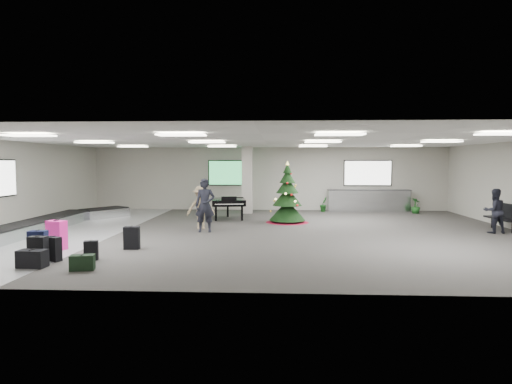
{
  "coord_description": "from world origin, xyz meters",
  "views": [
    {
      "loc": [
        0.45,
        -14.84,
        2.45
      ],
      "look_at": [
        -0.34,
        1.0,
        1.34
      ],
      "focal_mm": 30.0,
      "sensor_mm": 36.0,
      "label": 1
    }
  ],
  "objects_px": {
    "baggage_carousel": "(45,225)",
    "christmas_tree": "(287,201)",
    "grand_piano": "(228,202)",
    "traveler_bench": "(494,211)",
    "potted_plant_right": "(416,206)",
    "bench": "(505,215)",
    "potted_plant_left": "(324,204)",
    "service_counter": "(369,200)",
    "pink_suitcase": "(57,235)",
    "traveler_a": "(205,205)",
    "traveler_b": "(201,207)"
  },
  "relations": [
    {
      "from": "baggage_carousel",
      "to": "christmas_tree",
      "type": "distance_m",
      "value": 9.08
    },
    {
      "from": "grand_piano",
      "to": "traveler_bench",
      "type": "distance_m",
      "value": 10.08
    },
    {
      "from": "potted_plant_right",
      "to": "bench",
      "type": "bearing_deg",
      "value": -73.04
    },
    {
      "from": "grand_piano",
      "to": "bench",
      "type": "relative_size",
      "value": 1.27
    },
    {
      "from": "christmas_tree",
      "to": "bench",
      "type": "relative_size",
      "value": 1.6
    },
    {
      "from": "christmas_tree",
      "to": "potted_plant_left",
      "type": "height_order",
      "value": "christmas_tree"
    },
    {
      "from": "service_counter",
      "to": "potted_plant_left",
      "type": "distance_m",
      "value": 2.28
    },
    {
      "from": "bench",
      "to": "traveler_bench",
      "type": "height_order",
      "value": "traveler_bench"
    },
    {
      "from": "grand_piano",
      "to": "potted_plant_left",
      "type": "height_order",
      "value": "grand_piano"
    },
    {
      "from": "pink_suitcase",
      "to": "traveler_bench",
      "type": "xyz_separation_m",
      "value": [
        13.63,
        3.49,
        0.36
      ]
    },
    {
      "from": "traveler_a",
      "to": "traveler_b",
      "type": "xyz_separation_m",
      "value": [
        -0.27,
        0.69,
        -0.15
      ]
    },
    {
      "from": "traveler_bench",
      "to": "bench",
      "type": "bearing_deg",
      "value": -144.19
    },
    {
      "from": "traveler_a",
      "to": "traveler_bench",
      "type": "xyz_separation_m",
      "value": [
        10.0,
        0.26,
        -0.17
      ]
    },
    {
      "from": "christmas_tree",
      "to": "potted_plant_right",
      "type": "relative_size",
      "value": 3.36
    },
    {
      "from": "grand_piano",
      "to": "potted_plant_left",
      "type": "bearing_deg",
      "value": 25.61
    },
    {
      "from": "christmas_tree",
      "to": "baggage_carousel",
      "type": "bearing_deg",
      "value": -163.67
    },
    {
      "from": "baggage_carousel",
      "to": "service_counter",
      "type": "height_order",
      "value": "service_counter"
    },
    {
      "from": "bench",
      "to": "christmas_tree",
      "type": "bearing_deg",
      "value": 162.99
    },
    {
      "from": "bench",
      "to": "traveler_b",
      "type": "relative_size",
      "value": 0.99
    },
    {
      "from": "pink_suitcase",
      "to": "traveler_b",
      "type": "bearing_deg",
      "value": 67.63
    },
    {
      "from": "christmas_tree",
      "to": "grand_piano",
      "type": "bearing_deg",
      "value": 160.48
    },
    {
      "from": "potted_plant_left",
      "to": "traveler_a",
      "type": "bearing_deg",
      "value": -126.7
    },
    {
      "from": "service_counter",
      "to": "grand_piano",
      "type": "xyz_separation_m",
      "value": [
        -6.65,
        -3.3,
        0.18
      ]
    },
    {
      "from": "pink_suitcase",
      "to": "grand_piano",
      "type": "distance_m",
      "value": 7.81
    },
    {
      "from": "traveler_bench",
      "to": "potted_plant_right",
      "type": "height_order",
      "value": "traveler_bench"
    },
    {
      "from": "baggage_carousel",
      "to": "grand_piano",
      "type": "relative_size",
      "value": 4.89
    },
    {
      "from": "baggage_carousel",
      "to": "traveler_a",
      "type": "distance_m",
      "value": 5.81
    },
    {
      "from": "traveler_b",
      "to": "potted_plant_left",
      "type": "xyz_separation_m",
      "value": [
        5.09,
        5.77,
        -0.42
      ]
    },
    {
      "from": "grand_piano",
      "to": "traveler_a",
      "type": "height_order",
      "value": "traveler_a"
    },
    {
      "from": "christmas_tree",
      "to": "traveler_b",
      "type": "height_order",
      "value": "christmas_tree"
    },
    {
      "from": "service_counter",
      "to": "christmas_tree",
      "type": "xyz_separation_m",
      "value": [
        -4.15,
        -4.19,
        0.31
      ]
    },
    {
      "from": "bench",
      "to": "potted_plant_right",
      "type": "bearing_deg",
      "value": 102.18
    },
    {
      "from": "traveler_a",
      "to": "traveler_bench",
      "type": "bearing_deg",
      "value": -1.63
    },
    {
      "from": "baggage_carousel",
      "to": "traveler_b",
      "type": "height_order",
      "value": "traveler_b"
    },
    {
      "from": "service_counter",
      "to": "potted_plant_right",
      "type": "bearing_deg",
      "value": -21.59
    },
    {
      "from": "traveler_a",
      "to": "potted_plant_right",
      "type": "relative_size",
      "value": 2.53
    },
    {
      "from": "traveler_a",
      "to": "service_counter",
      "type": "bearing_deg",
      "value": 40.44
    },
    {
      "from": "pink_suitcase",
      "to": "grand_piano",
      "type": "xyz_separation_m",
      "value": [
        4.06,
        6.66,
        0.32
      ]
    },
    {
      "from": "service_counter",
      "to": "bench",
      "type": "relative_size",
      "value": 2.6
    },
    {
      "from": "christmas_tree",
      "to": "potted_plant_right",
      "type": "distance_m",
      "value": 7.08
    },
    {
      "from": "grand_piano",
      "to": "baggage_carousel",
      "type": "bearing_deg",
      "value": -160.01
    },
    {
      "from": "pink_suitcase",
      "to": "traveler_bench",
      "type": "relative_size",
      "value": 0.55
    },
    {
      "from": "traveler_a",
      "to": "potted_plant_left",
      "type": "relative_size",
      "value": 2.55
    },
    {
      "from": "bench",
      "to": "traveler_bench",
      "type": "xyz_separation_m",
      "value": [
        -0.68,
        -0.6,
        0.23
      ]
    },
    {
      "from": "potted_plant_right",
      "to": "pink_suitcase",
      "type": "bearing_deg",
      "value": -144.41
    },
    {
      "from": "traveler_a",
      "to": "grand_piano",
      "type": "bearing_deg",
      "value": 79.81
    },
    {
      "from": "christmas_tree",
      "to": "potted_plant_left",
      "type": "distance_m",
      "value": 4.38
    },
    {
      "from": "traveler_a",
      "to": "traveler_b",
      "type": "relative_size",
      "value": 1.19
    },
    {
      "from": "pink_suitcase",
      "to": "traveler_a",
      "type": "xyz_separation_m",
      "value": [
        3.63,
        3.23,
        0.53
      ]
    },
    {
      "from": "potted_plant_right",
      "to": "christmas_tree",
      "type": "bearing_deg",
      "value": -151.51
    }
  ]
}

